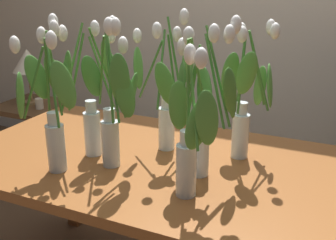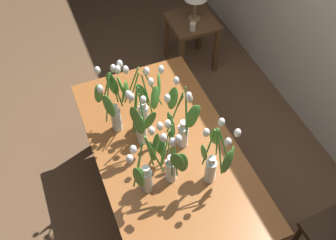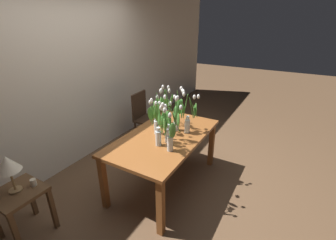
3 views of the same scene
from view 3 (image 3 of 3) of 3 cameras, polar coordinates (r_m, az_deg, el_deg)
name	(u,v)px [view 3 (image 3 of 3)]	position (r m, az deg, el deg)	size (l,w,h in m)	color
ground_plane	(165,182)	(3.37, -0.80, -15.07)	(18.00, 18.00, 0.00)	brown
room_wall_rear	(74,75)	(3.74, -22.08, 10.29)	(9.00, 0.10, 2.70)	beige
dining_table	(164,142)	(3.00, -0.87, -5.36)	(1.60, 0.90, 0.74)	brown
tulip_vase_0	(169,124)	(2.72, 0.16, -1.01)	(0.28, 0.20, 0.57)	silver
tulip_vase_1	(159,127)	(2.64, -2.34, -1.66)	(0.20, 0.28, 0.57)	silver
tulip_vase_2	(165,109)	(3.20, -0.69, 2.80)	(0.23, 0.23, 0.54)	silver
tulip_vase_3	(157,117)	(2.91, -2.61, 0.83)	(0.26, 0.23, 0.58)	silver
tulip_vase_4	(177,114)	(3.01, 2.32, 1.44)	(0.21, 0.17, 0.58)	silver
tulip_vase_5	(188,116)	(2.97, 4.95, 0.92)	(0.22, 0.26, 0.56)	silver
tulip_vase_6	(170,132)	(2.52, 0.47, -3.08)	(0.27, 0.20, 0.55)	silver
dining_chair	(144,115)	(4.17, -5.86, 1.22)	(0.42, 0.42, 0.93)	#382619
side_table	(20,201)	(2.87, -32.58, -16.38)	(0.44, 0.44, 0.55)	brown
table_lamp	(7,165)	(2.66, -34.79, -9.02)	(0.22, 0.22, 0.40)	olive
pillar_candle	(33,182)	(2.78, -30.20, -13.12)	(0.06, 0.06, 0.07)	beige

